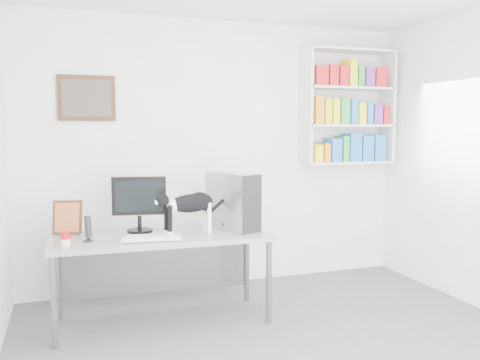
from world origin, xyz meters
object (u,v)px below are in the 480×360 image
Objects in this scene: speaker at (88,228)px; leaning_print at (67,217)px; soup_can at (66,239)px; desk at (162,279)px; cat at (190,214)px; keyboard at (151,238)px; pc_tower at (233,201)px; bookshelf at (348,107)px; monitor at (139,204)px.

leaning_print reaches higher than speaker.
speaker reaches higher than soup_can.
desk is at bearing 10.98° from soup_can.
desk is at bearing 147.11° from cat.
keyboard is 0.79× the size of cat.
bookshelf is at bearing 2.11° from pc_tower.
keyboard is 0.92× the size of pc_tower.
desk is 0.60m from cat.
speaker is 2.04× the size of soup_can.
bookshelf is 3.09m from leaning_print.
speaker is 0.72× the size of leaning_print.
desk is 6.06× the size of leaning_print.
bookshelf is 2.69× the size of keyboard.
monitor reaches higher than soup_can.
bookshelf is 2.48× the size of pc_tower.
monitor is 0.83× the size of cat.
desk is 0.43m from keyboard.
keyboard is (-2.28, -0.88, -1.09)m from bookshelf.
speaker is (-0.43, -0.24, -0.14)m from monitor.
desk is 0.89m from pc_tower.
bookshelf reaches higher than pc_tower.
leaning_print is at bearing 159.50° from desk.
desk is 17.16× the size of soup_can.
monitor is at bearing 130.10° from cat.
keyboard is at bearing -21.43° from leaning_print.
soup_can is (-2.92, -0.87, -1.06)m from bookshelf.
bookshelf is 2.72m from desk.
leaning_print reaches higher than desk.
speaker is at bearing 163.96° from cat.
keyboard is at bearing -31.05° from speaker.
speaker is (-2.76, -0.77, -1.00)m from bookshelf.
bookshelf is 5.86× the size of speaker.
bookshelf reaches higher than leaning_print.
speaker is (-0.59, -0.04, 0.48)m from desk.
pc_tower is 0.86× the size of cat.
bookshelf is 2.56× the size of monitor.
pc_tower is (-1.54, -0.69, -0.86)m from bookshelf.
monitor is at bearing 11.54° from speaker.
soup_can is at bearing -165.38° from speaker.
leaning_print is at bearing 96.19° from speaker.
speaker is 0.36× the size of cat.
pc_tower is 1.70× the size of leaning_print.
desk is at bearing -161.52° from bookshelf.
leaning_print is at bearing 87.59° from soup_can.
monitor is (-2.32, -0.53, -0.87)m from bookshelf.
speaker is at bearing 31.95° from soup_can.
pc_tower reaches higher than keyboard.
soup_can is at bearing -139.90° from monitor.
pc_tower reaches higher than cat.
keyboard reaches higher than desk.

